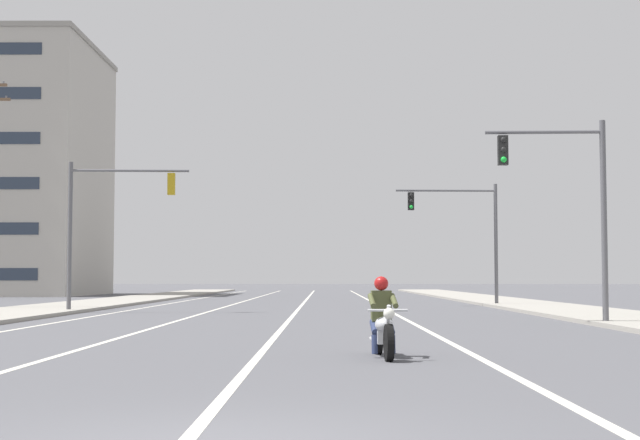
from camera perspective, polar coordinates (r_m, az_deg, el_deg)
lane_stripe_center at (r=53.14m, az=-1.00°, el=-5.03°), size 0.16×100.00×0.01m
lane_stripe_left at (r=53.35m, az=-4.97°, el=-5.01°), size 0.16×100.00×0.01m
lane_stripe_right at (r=53.19m, az=3.30°, el=-5.03°), size 0.16×100.00×0.01m
lane_stripe_far_left at (r=53.81m, az=-8.89°, el=-4.97°), size 0.16×100.00×0.01m
sidewalk_kerb_right at (r=49.18m, az=12.27°, el=-5.00°), size 4.40×110.00×0.14m
sidewalk_kerb_left at (r=49.61m, az=-13.81°, el=-4.97°), size 4.40×110.00×0.14m
motorcycle_with_rider at (r=17.19m, az=3.80°, el=-6.32°), size 0.70×2.19×1.46m
traffic_signal_near_right at (r=29.54m, az=14.87°, el=1.64°), size 3.62×0.37×6.20m
traffic_signal_near_left at (r=39.89m, az=-12.85°, el=0.43°), size 4.95×0.51×6.20m
traffic_signal_mid_right at (r=48.50m, az=8.84°, el=-0.28°), size 5.19×0.57×6.20m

